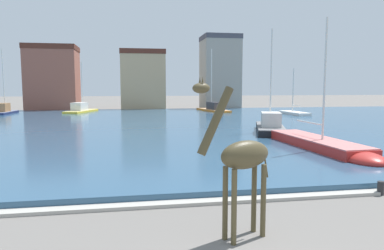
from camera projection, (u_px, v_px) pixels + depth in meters
harbor_water at (157, 125)px, 34.99m from camera, size 86.30×46.70×0.33m
quay_edge_coping at (210, 202)px, 11.89m from camera, size 86.30×0.50×0.12m
giraffe_statue at (241, 158)px, 8.89m from camera, size 2.29×1.22×4.13m
sailboat_navy at (5, 112)px, 47.54m from camera, size 2.14×6.52×8.93m
sailboat_black at (270, 128)px, 28.43m from camera, size 4.35×7.96×8.45m
sailboat_orange at (212, 109)px, 52.99m from camera, size 3.71×9.70×9.50m
sailboat_white at (292, 114)px, 46.65m from camera, size 1.99×6.65×6.28m
sailboat_red at (324, 147)px, 20.18m from camera, size 2.37×9.69×7.77m
sailboat_yellow at (82, 110)px, 50.64m from camera, size 4.41×8.24×7.42m
mooring_bollard at (381, 188)px, 12.80m from camera, size 0.24×0.24×0.50m
townhouse_wide_warehouse at (53, 78)px, 56.86m from camera, size 7.85×6.45×10.48m
townhouse_end_terrace at (143, 80)px, 59.52m from camera, size 7.39×5.88×10.01m
townhouse_narrow_midrow at (220, 73)px, 61.44m from camera, size 6.27×6.25×12.70m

